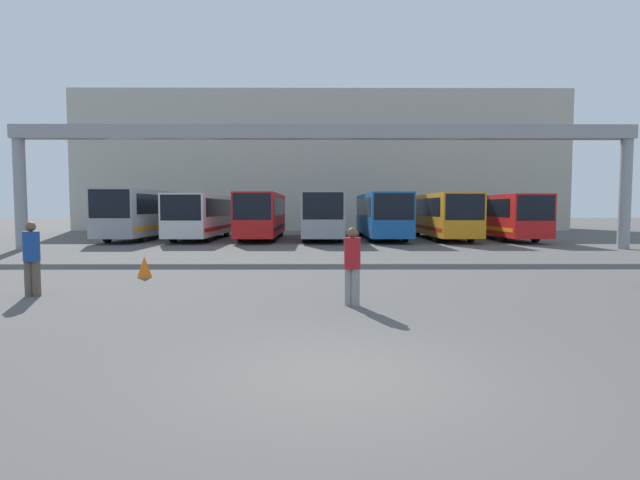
{
  "coord_description": "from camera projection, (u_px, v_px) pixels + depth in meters",
  "views": [
    {
      "loc": [
        -0.32,
        -6.22,
        2.18
      ],
      "look_at": [
        -0.18,
        22.59,
        0.3
      ],
      "focal_mm": 28.0,
      "sensor_mm": 36.0,
      "label": 1
    }
  ],
  "objects": [
    {
      "name": "building_backdrop",
      "position": [
        321.0,
        165.0,
        52.26
      ],
      "size": [
        46.86,
        12.0,
        13.18
      ],
      "color": "#B7B2A3",
      "rests_on": "ground"
    },
    {
      "name": "traffic_cone",
      "position": [
        144.0,
        267.0,
        15.53
      ],
      "size": [
        0.45,
        0.45,
        0.66
      ],
      "color": "orange",
      "rests_on": "ground"
    },
    {
      "name": "bus_slot_6",
      "position": [
        502.0,
        214.0,
        34.21
      ],
      "size": [
        2.43,
        10.78,
        3.0
      ],
      "color": "red",
      "rests_on": "ground"
    },
    {
      "name": "bus_slot_4",
      "position": [
        381.0,
        213.0,
        34.56
      ],
      "size": [
        2.56,
        11.58,
        3.1
      ],
      "color": "#1959A5",
      "rests_on": "ground"
    },
    {
      "name": "bus_slot_1",
      "position": [
        202.0,
        214.0,
        34.02
      ],
      "size": [
        2.59,
        10.61,
        3.03
      ],
      "color": "silver",
      "rests_on": "ground"
    },
    {
      "name": "bus_slot_0",
      "position": [
        142.0,
        211.0,
        34.01
      ],
      "size": [
        2.62,
        10.65,
        3.33
      ],
      "color": "#999EA5",
      "rests_on": "ground"
    },
    {
      "name": "bus_slot_5",
      "position": [
        442.0,
        213.0,
        34.17
      ],
      "size": [
        2.52,
        10.75,
        3.08
      ],
      "color": "orange",
      "rests_on": "ground"
    },
    {
      "name": "overhead_gantry",
      "position": [
        324.0,
        144.0,
        25.87
      ],
      "size": [
        32.24,
        0.8,
        6.44
      ],
      "color": "gray",
      "rests_on": "ground"
    },
    {
      "name": "pedestrian_near_center",
      "position": [
        32.0,
        257.0,
        12.22
      ],
      "size": [
        0.38,
        0.38,
        1.83
      ],
      "rotation": [
        0.0,
        0.0,
        3.25
      ],
      "color": "brown",
      "rests_on": "ground"
    },
    {
      "name": "bus_slot_2",
      "position": [
        262.0,
        213.0,
        34.21
      ],
      "size": [
        2.44,
        10.95,
        3.11
      ],
      "color": "red",
      "rests_on": "ground"
    },
    {
      "name": "pedestrian_mid_left",
      "position": [
        352.0,
        264.0,
        11.06
      ],
      "size": [
        0.36,
        0.36,
        1.74
      ],
      "rotation": [
        0.0,
        0.0,
        5.77
      ],
      "color": "gray",
      "rests_on": "ground"
    },
    {
      "name": "ground_plane",
      "position": [
        343.0,
        379.0,
        6.35
      ],
      "size": [
        200.0,
        200.0,
        0.0
      ],
      "primitive_type": "plane",
      "color": "#514F4C"
    },
    {
      "name": "bus_slot_3",
      "position": [
        322.0,
        213.0,
        33.78
      ],
      "size": [
        2.6,
        10.06,
        3.16
      ],
      "color": "#999EA5",
      "rests_on": "ground"
    }
  ]
}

